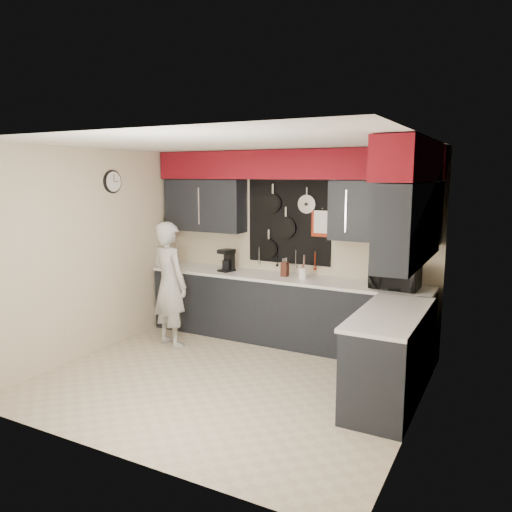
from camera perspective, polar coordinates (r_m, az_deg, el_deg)
The scene contains 10 objects.
ground at distance 5.77m, azimuth -3.14°, elevation -13.92°, with size 4.00×4.00×0.00m, color #C2B697.
back_wall_assembly at distance 6.72m, azimuth 3.83°, elevation 7.04°, with size 4.00×0.36×2.60m.
right_wall_assembly at distance 4.89m, azimuth 17.37°, elevation 5.00°, with size 0.36×3.50×2.60m.
left_wall_assembly at distance 6.63m, azimuth -18.14°, elevation 0.70°, with size 0.05×3.50×2.60m.
base_cabinets at distance 6.36m, azimuth 5.94°, elevation -7.32°, with size 3.95×2.20×0.92m.
microwave at distance 6.19m, azimuth 15.60°, elevation -2.21°, with size 0.56×0.38×0.31m, color black.
knife_block at distance 6.70m, azimuth 3.32°, elevation -1.51°, with size 0.09×0.09×0.20m, color #391912.
utensil_crock at distance 6.57m, azimuth 5.38°, elevation -1.97°, with size 0.11×0.11×0.14m, color white.
coffee_maker at distance 7.06m, azimuth -3.30°, elevation -0.42°, with size 0.21×0.24×0.31m.
person at distance 6.71m, azimuth -9.83°, elevation -3.21°, with size 0.61×0.40×1.67m, color beige.
Camera 1 is at (2.73, -4.54, 2.28)m, focal length 35.00 mm.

